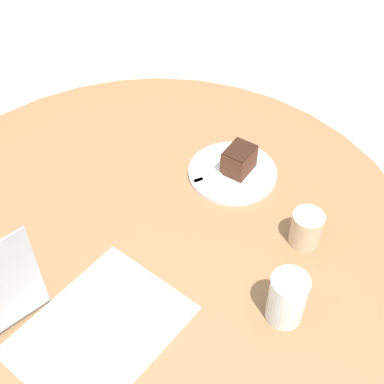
% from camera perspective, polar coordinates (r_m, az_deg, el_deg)
% --- Properties ---
extents(ground_plane, '(12.00, 12.00, 0.00)m').
position_cam_1_polar(ground_plane, '(1.91, -3.41, -18.77)').
color(ground_plane, '#B7AD9E').
extents(dining_table, '(1.31, 1.31, 0.74)m').
position_cam_1_polar(dining_table, '(1.36, -4.55, -7.35)').
color(dining_table, brown).
rests_on(dining_table, ground_plane).
extents(paper_document, '(0.42, 0.39, 0.00)m').
position_cam_1_polar(paper_document, '(1.15, -9.79, -14.27)').
color(paper_document, white).
rests_on(paper_document, dining_table).
extents(plate, '(0.23, 0.23, 0.01)m').
position_cam_1_polar(plate, '(1.42, 4.34, 2.09)').
color(plate, silver).
rests_on(plate, dining_table).
extents(cake_slice, '(0.10, 0.09, 0.07)m').
position_cam_1_polar(cake_slice, '(1.40, 5.04, 3.45)').
color(cake_slice, '#472619').
rests_on(cake_slice, plate).
extents(fork, '(0.12, 0.15, 0.00)m').
position_cam_1_polar(fork, '(1.40, 2.61, 1.90)').
color(fork, silver).
rests_on(fork, plate).
extents(coffee_glass, '(0.07, 0.07, 0.09)m').
position_cam_1_polar(coffee_glass, '(1.26, 12.09, -3.82)').
color(coffee_glass, '#C6AD89').
rests_on(coffee_glass, dining_table).
extents(water_glass, '(0.08, 0.08, 0.12)m').
position_cam_1_polar(water_glass, '(1.12, 10.10, -11.12)').
color(water_glass, silver).
rests_on(water_glass, dining_table).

